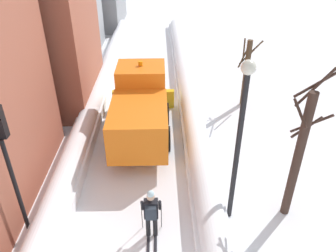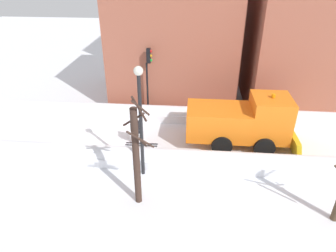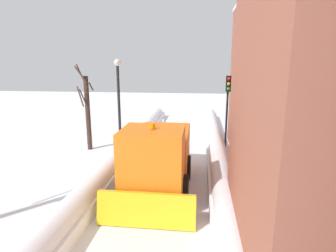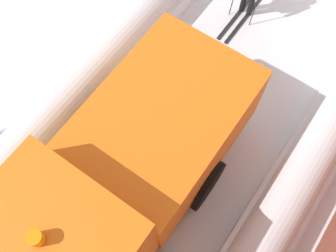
# 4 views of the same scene
# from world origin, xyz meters

# --- Properties ---
(plow_truck) EXTENTS (3.20, 5.98, 3.12)m
(plow_truck) POSITION_xyz_m (0.10, 8.06, 1.48)
(plow_truck) COLOR orange
(plow_truck) RESTS_ON ground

